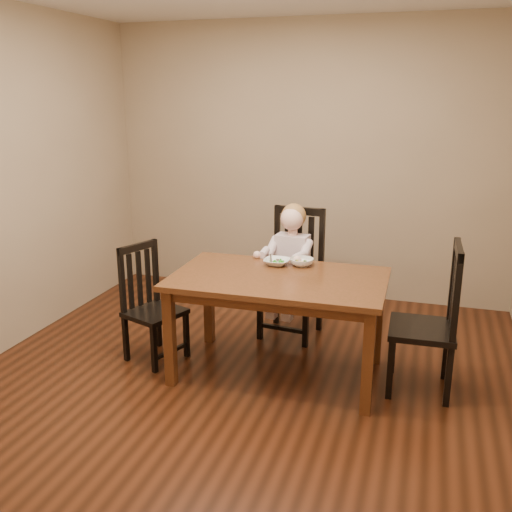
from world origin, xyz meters
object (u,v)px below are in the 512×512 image
(toddler, at_px, (291,259))
(bowl_veg, at_px, (302,262))
(chair_right, at_px, (431,322))
(bowl_peas, at_px, (277,262))
(chair_left, at_px, (151,305))
(dining_table, at_px, (279,288))
(chair_child, at_px, (293,275))

(toddler, distance_m, bowl_veg, 0.46)
(chair_right, xyz_separation_m, bowl_peas, (-1.14, 0.19, 0.27))
(chair_left, xyz_separation_m, bowl_veg, (1.11, 0.34, 0.35))
(dining_table, relative_size, bowl_veg, 8.49)
(chair_child, height_order, bowl_peas, chair_child)
(chair_left, distance_m, bowl_veg, 1.21)
(dining_table, bearing_deg, toddler, 96.56)
(bowl_veg, bearing_deg, chair_left, -163.11)
(bowl_veg, bearing_deg, chair_right, -13.42)
(dining_table, height_order, bowl_peas, bowl_peas)
(chair_left, bearing_deg, bowl_veg, 127.64)
(dining_table, relative_size, toddler, 2.48)
(dining_table, xyz_separation_m, toddler, (-0.08, 0.72, 0.01))
(chair_child, distance_m, bowl_peas, 0.57)
(chair_right, height_order, bowl_veg, chair_right)
(chair_right, relative_size, toddler, 1.73)
(dining_table, height_order, toddler, toddler)
(chair_child, distance_m, bowl_veg, 0.56)
(chair_right, relative_size, bowl_veg, 5.90)
(chair_right, bearing_deg, bowl_veg, 75.03)
(dining_table, bearing_deg, chair_right, 4.02)
(chair_left, height_order, toddler, toddler)
(dining_table, relative_size, chair_left, 1.68)
(chair_right, relative_size, bowl_peas, 5.50)
(chair_left, bearing_deg, chair_right, 113.72)
(bowl_veg, bearing_deg, chair_child, 110.41)
(dining_table, height_order, chair_left, chair_left)
(chair_child, bearing_deg, toddler, 90.00)
(chair_child, relative_size, chair_right, 1.02)
(chair_right, bearing_deg, toddler, 59.07)
(dining_table, bearing_deg, chair_child, 95.68)
(chair_left, xyz_separation_m, bowl_peas, (0.92, 0.30, 0.35))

